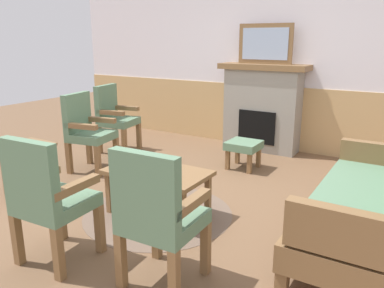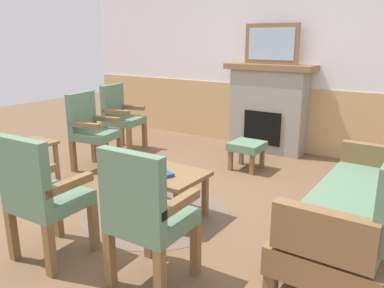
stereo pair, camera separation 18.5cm
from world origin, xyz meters
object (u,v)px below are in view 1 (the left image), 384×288
Objects in this scene: fireplace at (262,107)px; armchair_by_window_left at (114,115)px; coffee_table at (158,176)px; footstool at (244,147)px; armchair_front_left at (48,196)px; book_on_table at (165,174)px; couch at (364,203)px; armchair_near_fireplace at (87,129)px; side_table at (28,155)px; armchair_front_center at (157,213)px; framed_picture at (265,44)px.

armchair_by_window_left is (-1.84, -1.20, -0.11)m from fireplace.
fireplace is at bearing 90.08° from coffee_table.
armchair_front_left is at bearing -96.66° from footstool.
coffee_table is 2.33m from armchair_by_window_left.
coffee_table is (0.00, -2.62, -0.27)m from fireplace.
footstool is at bearing -81.48° from fireplace.
book_on_table is 1.05m from armchair_front_left.
couch and armchair_front_left have the same top height.
fireplace is at bearing 53.06° from armchair_near_fireplace.
side_table is at bearing -78.68° from armchair_by_window_left.
fireplace is at bearing 62.97° from side_table.
side_table is at bearing 149.29° from armchair_front_left.
armchair_front_center reaches higher than coffee_table.
couch is 2.39m from armchair_front_left.
framed_picture is at bearing 62.98° from side_table.
book_on_table is 2.49m from armchair_by_window_left.
couch is (1.75, -2.31, -1.16)m from framed_picture.
footstool is 0.41× the size of armchair_front_center.
fireplace is 2.36× the size of side_table.
coffee_table is 0.98× the size of armchair_front_center.
book_on_table is 0.53× the size of footstool.
fireplace reaches higher than armchair_near_fireplace.
armchair_front_left is (-0.18, -3.70, -1.02)m from framed_picture.
coffee_table is at bearing 11.36° from side_table.
armchair_near_fireplace is 0.89m from armchair_by_window_left.
side_table is (-3.25, -0.61, 0.04)m from couch.
footstool is 2.01m from armchair_by_window_left.
armchair_near_fireplace is at bearing 129.06° from armchair_front_left.
fireplace is at bearing 127.24° from couch.
book_on_table is 0.22× the size of armchair_by_window_left.
side_table is (0.04, -0.89, -0.10)m from armchair_near_fireplace.
coffee_table is at bearing -94.80° from footstool.
armchair_front_left is at bearing -99.50° from coffee_table.
footstool is at bearing 85.20° from coffee_table.
couch reaches higher than footstool.
armchair_by_window_left reaches higher than coffee_table.
framed_picture is 0.44× the size of couch.
footstool is 0.41× the size of armchair_near_fireplace.
framed_picture reaches higher than couch.
armchair_by_window_left is 1.78× the size of side_table.
coffee_table is at bearing 80.50° from armchair_front_left.
framed_picture reaches higher than fireplace.
armchair_near_fireplace is (-1.53, -2.04, -1.02)m from framed_picture.
fireplace is 2.64m from coffee_table.
side_table is (0.35, -1.73, -0.10)m from armchair_by_window_left.
armchair_by_window_left is (-1.84, 1.43, 0.15)m from coffee_table.
armchair_by_window_left is 1.76m from side_table.
side_table is at bearing -172.31° from book_on_table.
coffee_table is at bearing -89.92° from fireplace.
side_table is at bearing -87.44° from armchair_near_fireplace.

